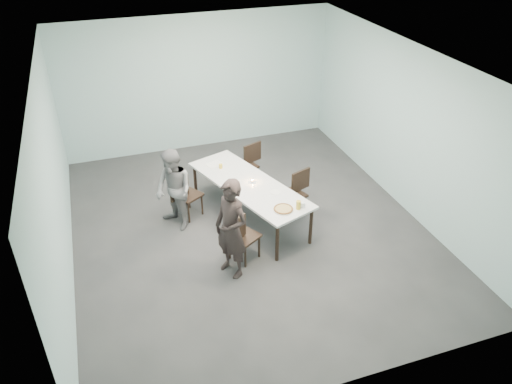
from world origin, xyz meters
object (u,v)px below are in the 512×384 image
object	(u,v)px
table	(249,186)
amber_tumbler	(221,166)
beer_glass	(298,205)
chair_near_left	(241,235)
pizza	(283,209)
diner_near	(231,229)
chair_far_left	(185,194)
chair_far_right	(248,162)
diner_far	(174,190)
tealight	(252,181)
chair_near_right	(296,190)
water_tumbler	(303,205)
side_plate	(276,192)

from	to	relation	value
table	amber_tumbler	xyz separation A→B (m)	(-0.32, 0.70, 0.10)
beer_glass	chair_near_left	bearing A→B (deg)	-176.81
pizza	amber_tumbler	bearing A→B (deg)	109.31
diner_near	chair_far_left	bearing A→B (deg)	163.16
table	chair_far_right	xyz separation A→B (m)	(0.38, 1.21, -0.19)
chair_near_left	beer_glass	world-z (taller)	beer_glass
beer_glass	amber_tumbler	xyz separation A→B (m)	(-0.83, 1.72, -0.03)
chair_far_left	diner_far	xyz separation A→B (m)	(-0.22, -0.22, 0.25)
pizza	beer_glass	bearing A→B (deg)	-11.42
chair_far_left	tealight	world-z (taller)	chair_far_left
chair_far_right	beer_glass	size ratio (longest dim) A/B	5.80
chair_near_right	amber_tumbler	xyz separation A→B (m)	(-1.18, 0.80, 0.29)
diner_near	water_tumbler	bearing A→B (deg)	74.67
amber_tumbler	chair_far_right	bearing A→B (deg)	36.04
water_tumbler	tealight	size ratio (longest dim) A/B	1.61
chair_near_right	diner_near	bearing A→B (deg)	17.38
chair_far_right	amber_tumbler	xyz separation A→B (m)	(-0.70, -0.51, 0.29)
pizza	water_tumbler	distance (m)	0.33
chair_far_left	diner_near	xyz separation A→B (m)	(0.37, -1.74, 0.33)
table	diner_far	bearing A→B (deg)	170.99
side_plate	chair_far_left	bearing A→B (deg)	148.82
chair_near_left	diner_near	distance (m)	0.45
water_tumbler	amber_tumbler	world-z (taller)	water_tumbler
diner_near	water_tumbler	world-z (taller)	diner_near
chair_far_right	water_tumbler	world-z (taller)	chair_far_right
chair_far_left	chair_far_right	size ratio (longest dim) A/B	1.00
chair_near_right	water_tumbler	distance (m)	0.98
beer_glass	chair_far_left	bearing A→B (deg)	137.52
table	side_plate	size ratio (longest dim) A/B	15.29
chair_far_left	water_tumbler	xyz separation A→B (m)	(1.67, -1.43, 0.29)
side_plate	chair_far_right	bearing A→B (deg)	88.60
chair_near_right	diner_near	distance (m)	2.01
diner_far	side_plate	xyz separation A→B (m)	(1.64, -0.63, 0.01)
chair_near_left	water_tumbler	world-z (taller)	chair_near_left
chair_near_left	amber_tumbler	world-z (taller)	chair_near_left
side_plate	amber_tumbler	distance (m)	1.31
chair_far_right	diner_far	size ratio (longest dim) A/B	0.58
chair_near_right	chair_far_right	distance (m)	1.40
beer_glass	amber_tumbler	distance (m)	1.91
chair_far_right	water_tumbler	xyz separation A→B (m)	(0.21, -2.21, 0.29)
chair_far_left	diner_near	world-z (taller)	diner_near
side_plate	beer_glass	bearing A→B (deg)	-74.16
tealight	chair_far_left	bearing A→B (deg)	160.49
table	water_tumbler	distance (m)	1.16
diner_near	side_plate	world-z (taller)	diner_near
side_plate	tealight	size ratio (longest dim) A/B	3.21
table	chair_near_right	distance (m)	0.89
diner_far	amber_tumbler	xyz separation A→B (m)	(0.98, 0.50, 0.04)
table	side_plate	bearing A→B (deg)	-51.74
side_plate	water_tumbler	world-z (taller)	water_tumbler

